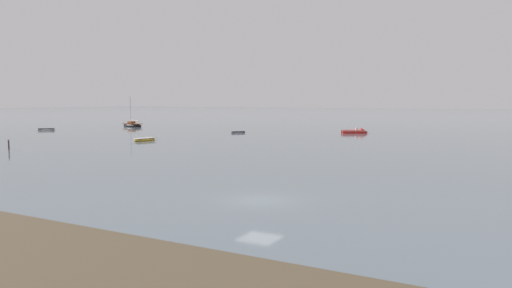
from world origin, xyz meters
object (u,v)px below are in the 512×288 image
rowboat_moored_3 (46,130)px  motorboat_moored_0 (357,132)px  sailboat_moored_0 (132,125)px  rowboat_moored_4 (145,140)px  rowboat_moored_0 (238,132)px  mooring_post_near (9,145)px

rowboat_moored_3 → motorboat_moored_0: bearing=-25.1°
sailboat_moored_0 → rowboat_moored_4: 44.21m
rowboat_moored_3 → rowboat_moored_0: bearing=-28.2°
rowboat_moored_3 → rowboat_moored_4: size_ratio=0.81×
rowboat_moored_0 → mooring_post_near: bearing=26.2°
sailboat_moored_0 → rowboat_moored_3: bearing=85.6°
sailboat_moored_0 → rowboat_moored_3: size_ratio=2.26×
mooring_post_near → motorboat_moored_0: bearing=59.6°
sailboat_moored_0 → rowboat_moored_4: (31.67, -30.84, -0.17)m
sailboat_moored_0 → rowboat_moored_3: (-6.27, -20.24, -0.19)m
sailboat_moored_0 → rowboat_moored_3: sailboat_moored_0 is taller
rowboat_moored_0 → mooring_post_near: 44.16m
sailboat_moored_0 → rowboat_moored_3: 21.19m
sailboat_moored_0 → rowboat_moored_4: sailboat_moored_0 is taller
motorboat_moored_0 → sailboat_moored_0: bearing=153.8°
rowboat_moored_3 → mooring_post_near: mooring_post_near is taller
motorboat_moored_0 → rowboat_moored_3: 67.39m
mooring_post_near → rowboat_moored_4: bearing=73.0°
motorboat_moored_0 → mooring_post_near: mooring_post_near is taller
rowboat_moored_0 → motorboat_moored_0: size_ratio=0.57×
rowboat_moored_4 → mooring_post_near: 20.54m
sailboat_moored_0 → mooring_post_near: bearing=129.8°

